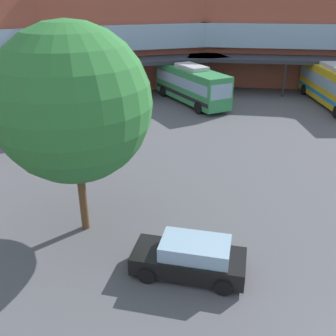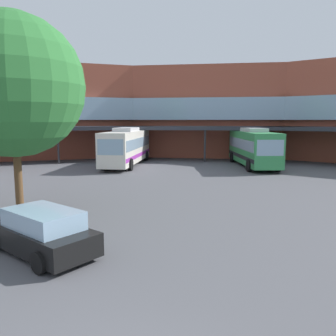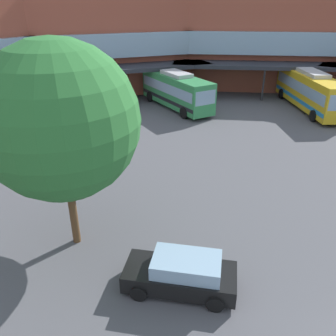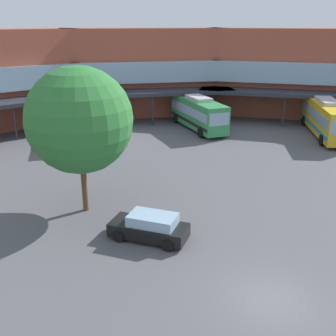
{
  "view_description": "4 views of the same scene",
  "coord_description": "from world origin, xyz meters",
  "px_view_note": "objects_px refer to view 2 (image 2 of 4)",
  "views": [
    {
      "loc": [
        -9.8,
        -2.48,
        10.19
      ],
      "look_at": [
        -0.57,
        12.56,
        1.93
      ],
      "focal_mm": 40.65,
      "sensor_mm": 36.0,
      "label": 1
    },
    {
      "loc": [
        0.41,
        -4.17,
        4.43
      ],
      "look_at": [
        2.09,
        14.29,
        1.86
      ],
      "focal_mm": 36.75,
      "sensor_mm": 36.0,
      "label": 2
    },
    {
      "loc": [
        -9.05,
        -1.06,
        10.5
      ],
      "look_at": [
        -0.41,
        11.76,
        2.86
      ],
      "focal_mm": 37.06,
      "sensor_mm": 36.0,
      "label": 3
    },
    {
      "loc": [
        -10.4,
        -11.76,
        11.7
      ],
      "look_at": [
        1.65,
        14.51,
        1.2
      ],
      "focal_mm": 43.6,
      "sensor_mm": 36.0,
      "label": 4
    }
  ],
  "objects_px": {
    "bus_0": "(253,147)",
    "bus_3": "(127,146)",
    "plaza_tree": "(13,86)",
    "parked_car": "(41,232)"
  },
  "relations": [
    {
      "from": "bus_3",
      "to": "parked_car",
      "type": "height_order",
      "value": "bus_3"
    },
    {
      "from": "parked_car",
      "to": "plaza_tree",
      "type": "xyz_separation_m",
      "value": [
        -2.39,
        5.22,
        5.26
      ]
    },
    {
      "from": "parked_car",
      "to": "plaza_tree",
      "type": "distance_m",
      "value": 7.78
    },
    {
      "from": "bus_0",
      "to": "plaza_tree",
      "type": "distance_m",
      "value": 23.3
    },
    {
      "from": "bus_0",
      "to": "bus_3",
      "type": "bearing_deg",
      "value": -96.89
    },
    {
      "from": "bus_0",
      "to": "bus_3",
      "type": "height_order",
      "value": "bus_3"
    },
    {
      "from": "bus_0",
      "to": "bus_3",
      "type": "xyz_separation_m",
      "value": [
        -12.21,
        2.3,
        0.01
      ]
    },
    {
      "from": "bus_3",
      "to": "plaza_tree",
      "type": "height_order",
      "value": "plaza_tree"
    },
    {
      "from": "bus_0",
      "to": "parked_car",
      "type": "xyz_separation_m",
      "value": [
        -14.42,
        -20.82,
        -1.14
      ]
    },
    {
      "from": "bus_3",
      "to": "plaza_tree",
      "type": "relative_size",
      "value": 1.29
    }
  ]
}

